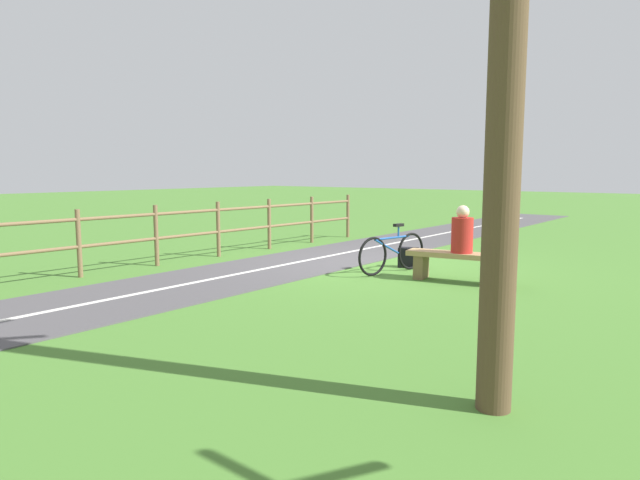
# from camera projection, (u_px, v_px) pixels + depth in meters

# --- Properties ---
(ground_plane) EXTENTS (80.00, 80.00, 0.00)m
(ground_plane) POSITION_uv_depth(u_px,v_px,m) (376.00, 264.00, 10.41)
(ground_plane) COLOR #477A2D
(paved_path) EXTENTS (2.40, 36.01, 0.02)m
(paved_path) POSITION_uv_depth(u_px,v_px,m) (155.00, 291.00, 8.07)
(paved_path) COLOR #4C494C
(paved_path) RESTS_ON ground_plane
(path_centre_line) EXTENTS (0.24, 32.00, 0.00)m
(path_centre_line) POSITION_uv_depth(u_px,v_px,m) (155.00, 290.00, 8.07)
(path_centre_line) COLOR silver
(path_centre_line) RESTS_ON paved_path
(bench) EXTENTS (1.68, 0.66, 0.47)m
(bench) POSITION_uv_depth(u_px,v_px,m) (459.00, 262.00, 8.74)
(bench) COLOR #A88456
(bench) RESTS_ON ground_plane
(person_seated) EXTENTS (0.39, 0.39, 0.75)m
(person_seated) POSITION_uv_depth(u_px,v_px,m) (462.00, 233.00, 8.66)
(person_seated) COLOR #B2231E
(person_seated) RESTS_ON bench
(bicycle) EXTENTS (0.37, 1.60, 0.84)m
(bicycle) POSITION_uv_depth(u_px,v_px,m) (392.00, 252.00, 9.52)
(bicycle) COLOR black
(bicycle) RESTS_ON ground_plane
(backpack) EXTENTS (0.39, 0.32, 0.36)m
(backpack) POSITION_uv_depth(u_px,v_px,m) (408.00, 258.00, 10.07)
(backpack) COLOR black
(backpack) RESTS_ON ground_plane
(fence_roadside) EXTENTS (0.34, 8.85, 1.13)m
(fence_roadside) POSITION_uv_depth(u_px,v_px,m) (218.00, 225.00, 11.29)
(fence_roadside) COLOR brown
(fence_roadside) RESTS_ON ground_plane
(tree_far_left) EXTENTS (1.29, 1.23, 5.58)m
(tree_far_left) POSITION_uv_depth(u_px,v_px,m) (506.00, 56.00, 3.79)
(tree_far_left) COLOR brown
(tree_far_left) RESTS_ON ground_plane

